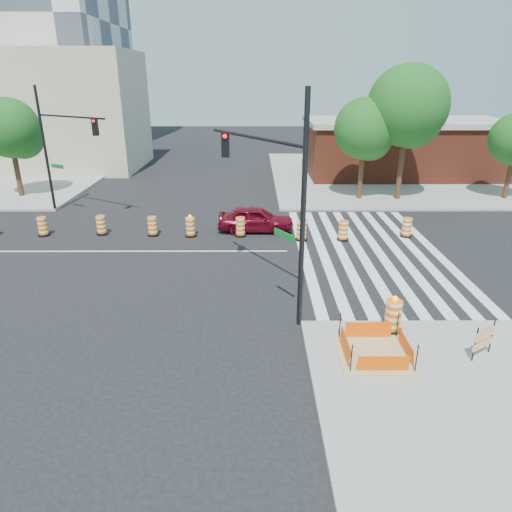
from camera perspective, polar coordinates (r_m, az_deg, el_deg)
The scene contains 23 objects.
ground at distance 22.63m, azimuth -14.08°, elevation 0.57°, with size 120.00×120.00×0.00m, color black.
sidewalk_ne at distance 41.25m, azimuth 17.81°, elevation 9.64°, with size 22.00×22.00×0.15m, color gray.
crosswalk_east at distance 22.64m, azimuth 13.92°, elevation 0.62°, with size 6.75×13.50×0.01m.
lane_centerline at distance 22.63m, azimuth -14.08°, elevation 0.58°, with size 14.00×0.12×0.01m, color silver.
excavation_pit at distance 14.26m, azimuth 14.61°, elevation -11.55°, with size 2.20×2.20×0.90m.
brick_storefront at distance 40.89m, azimuth 18.17°, elevation 12.71°, with size 16.50×8.50×4.60m.
beige_midrise at distance 46.05m, azimuth -23.43°, elevation 16.30°, with size 14.00×10.00×10.00m, color #BBB08F.
red_coupe at distance 24.66m, azimuth -0.02°, elevation 4.66°, with size 1.63×4.05×1.38m, color #5A0715.
signal_pole_se at distance 15.17m, azimuth 2.27°, elevation 9.09°, with size 3.18×4.80×7.45m.
signal_pole_nw at distance 29.34m, azimuth -23.31°, elevation 13.23°, with size 4.77×2.95×7.26m.
pit_drum at distance 15.35m, azimuth 16.75°, elevation -7.30°, with size 0.64×0.64×1.27m.
barricade at distance 14.99m, azimuth 26.60°, elevation -9.21°, with size 0.80×0.54×1.09m.
tree_north_b at distance 35.23m, azimuth -28.33°, elevation 13.54°, with size 3.94×3.91×6.65m.
tree_north_c at distance 31.36m, azimuth 13.47°, elevation 14.81°, with size 3.93×3.93×6.68m.
tree_north_d at distance 31.82m, azimuth 18.44°, elevation 16.86°, with size 5.11×5.11×8.69m.
median_drum_2 at distance 26.48m, azimuth -25.10°, elevation 3.30°, with size 0.60×0.60×1.02m.
median_drum_3 at distance 25.54m, azimuth -18.77°, elevation 3.60°, with size 0.60×0.60×1.02m.
median_drum_4 at distance 24.64m, azimuth -12.80°, elevation 3.59°, with size 0.60×0.60×1.02m.
median_drum_5 at distance 24.13m, azimuth -8.19°, elevation 3.56°, with size 0.60×0.60×1.18m.
median_drum_6 at distance 23.93m, azimuth -1.96°, elevation 3.59°, with size 0.60×0.60×1.02m.
median_drum_7 at distance 23.39m, azimuth 5.72°, elevation 3.07°, with size 0.60×0.60×1.02m.
median_drum_8 at distance 23.73m, azimuth 10.84°, elevation 3.05°, with size 0.60×0.60×1.02m.
median_drum_9 at distance 25.09m, azimuth 18.33°, elevation 3.34°, with size 0.60×0.60×1.02m.
Camera 1 is at (5.44, -20.52, 7.83)m, focal length 32.00 mm.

